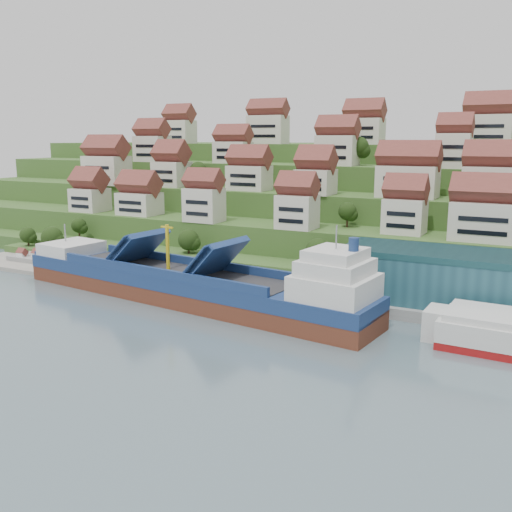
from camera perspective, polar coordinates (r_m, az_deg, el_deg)
The scene contains 10 objects.
ground at distance 114.41m, azimuth -4.17°, elevation -5.10°, with size 300.00×300.00×0.00m, color slate.
quay at distance 118.87m, azimuth 7.93°, elevation -3.98°, with size 180.00×14.00×2.20m, color gray.
pebble_beach at distance 159.65m, azimuth -19.87°, elevation -0.75°, with size 45.00×20.00×1.00m, color gray.
hillside at distance 206.17m, azimuth 11.06°, elevation 5.27°, with size 260.00×128.00×31.00m.
hillside_village at distance 164.40m, azimuth 7.22°, elevation 8.68°, with size 159.38×64.55×29.66m.
hillside_trees at distance 153.46m, azimuth 3.38°, elevation 5.76°, with size 140.63×62.64×30.54m.
warehouse at distance 113.26m, azimuth 23.82°, elevation -2.49°, with size 60.00×15.00×10.00m, color #22505E.
flagpole at distance 113.50m, azimuth 6.27°, elevation -1.67°, with size 1.28×0.16×8.00m.
beach_huts at distance 159.97m, azimuth -20.72°, elevation -0.20°, with size 14.40×3.70×2.20m.
cargo_ship at distance 116.92m, azimuth -6.34°, elevation -2.99°, with size 84.58×22.91×18.62m.
Camera 1 is at (57.66, -93.12, 33.05)m, focal length 40.00 mm.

